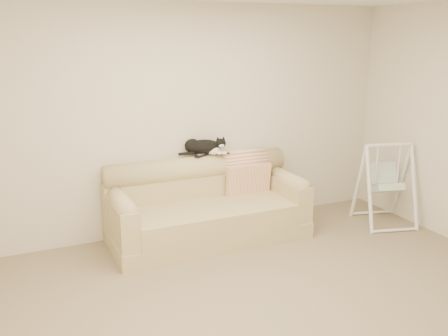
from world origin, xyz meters
name	(u,v)px	position (x,y,z in m)	size (l,w,h in m)	color
ground_plane	(279,303)	(0.00, 0.00, 0.00)	(5.00, 5.00, 0.00)	#72614A
room_shell	(284,130)	(0.00, 0.00, 1.53)	(5.04, 4.04, 2.60)	beige
sofa	(206,208)	(-0.01, 1.62, 0.35)	(2.20, 0.93, 0.90)	tan
remote_a	(201,155)	(0.04, 1.85, 0.91)	(0.18, 0.12, 0.03)	black
remote_b	(222,153)	(0.30, 1.85, 0.91)	(0.17, 0.12, 0.02)	black
tuxedo_cat	(204,147)	(0.08, 1.88, 1.00)	(0.55, 0.36, 0.22)	black
throw_blanket	(243,166)	(0.57, 1.84, 0.72)	(0.56, 0.38, 0.58)	#D06B35
baby_swing	(386,184)	(2.15, 1.14, 0.50)	(0.76, 0.79, 1.01)	white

